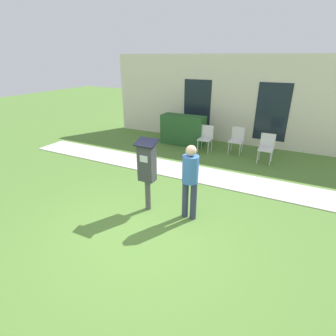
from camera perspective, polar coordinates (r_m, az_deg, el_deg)
ground_plane at (r=5.23m, az=-5.24°, el=-13.47°), size 40.00×40.00×0.00m
sidewalk at (r=7.54m, az=6.65°, el=-1.31°), size 12.00×1.10×0.02m
building_facade at (r=10.34m, az=14.15°, el=14.06°), size 10.00×0.26×3.20m
parking_meter at (r=5.42m, az=-4.61°, el=0.37°), size 0.44×0.31×1.59m
person_standing at (r=5.16m, az=4.84°, el=-1.95°), size 0.32×0.32×1.58m
outdoor_chair_left at (r=9.34m, az=8.28°, el=6.87°), size 0.44×0.44×0.90m
outdoor_chair_middle at (r=9.32m, az=14.78°, el=6.30°), size 0.44×0.44×0.90m
outdoor_chair_right at (r=8.79m, az=20.67°, el=4.55°), size 0.44×0.44×0.90m
hedge_row at (r=9.99m, az=3.28°, el=8.26°), size 1.64×0.60×1.10m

